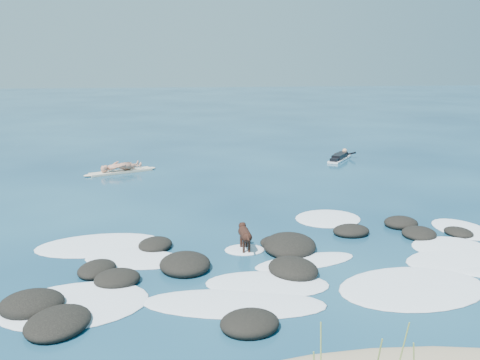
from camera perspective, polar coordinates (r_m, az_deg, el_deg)
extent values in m
plane|color=#0A2642|center=(15.65, 5.93, -6.38)|extent=(160.00, 160.00, 0.00)
cylinder|color=olive|center=(8.83, 8.62, -18.03)|extent=(0.06, 0.26, 1.03)
cylinder|color=olive|center=(9.07, 16.83, -17.35)|extent=(0.18, 0.10, 1.10)
ellipsoid|color=black|center=(16.71, 18.55, -5.43)|extent=(1.35, 1.40, 0.35)
ellipsoid|color=black|center=(17.27, 22.28, -5.20)|extent=(1.01, 1.12, 0.27)
ellipsoid|color=black|center=(11.40, -18.85, -14.21)|extent=(1.65, 1.80, 0.39)
ellipsoid|color=black|center=(15.20, 3.99, -6.64)|extent=(1.24, 1.16, 0.30)
ellipsoid|color=black|center=(15.12, -9.02, -6.83)|extent=(1.25, 1.32, 0.35)
ellipsoid|color=black|center=(13.74, -15.02, -9.19)|extent=(1.24, 1.37, 0.36)
ellipsoid|color=black|center=(13.07, -12.96, -10.22)|extent=(1.32, 1.24, 0.39)
ellipsoid|color=black|center=(17.51, 16.79, -4.42)|extent=(1.19, 1.15, 0.40)
ellipsoid|color=black|center=(12.31, -21.32, -12.22)|extent=(1.49, 1.40, 0.47)
ellipsoid|color=black|center=(10.79, 1.03, -15.04)|extent=(1.43, 1.34, 0.42)
ellipsoid|color=black|center=(13.58, -5.88, -8.92)|extent=(1.31, 1.43, 0.49)
ellipsoid|color=black|center=(14.85, 5.30, -6.94)|extent=(1.79, 2.05, 0.50)
ellipsoid|color=black|center=(13.28, 5.69, -9.44)|extent=(1.62, 1.72, 0.49)
ellipsoid|color=black|center=(16.39, 11.77, -5.35)|extent=(1.30, 1.17, 0.36)
ellipsoid|color=white|center=(15.64, -14.75, -6.73)|extent=(3.69, 2.33, 0.12)
ellipsoid|color=white|center=(12.69, 2.92, -11.03)|extent=(3.11, 1.98, 0.12)
ellipsoid|color=white|center=(15.46, 23.18, -7.62)|extent=(3.96, 2.46, 0.12)
ellipsoid|color=white|center=(14.76, -12.28, -7.80)|extent=(1.80, 1.50, 0.12)
ellipsoid|color=white|center=(12.24, -17.23, -12.58)|extent=(3.55, 2.87, 0.12)
ellipsoid|color=white|center=(17.79, 23.25, -4.97)|extent=(1.16, 1.30, 0.12)
ellipsoid|color=white|center=(11.76, -0.63, -13.06)|extent=(4.19, 2.12, 0.12)
ellipsoid|color=white|center=(17.77, 9.36, -4.08)|extent=(2.75, 2.66, 0.12)
ellipsoid|color=white|center=(14.37, -11.04, -8.32)|extent=(2.96, 1.96, 0.12)
ellipsoid|color=white|center=(13.11, 17.95, -10.88)|extent=(3.88, 2.91, 0.12)
ellipsoid|color=white|center=(17.84, 22.61, -4.86)|extent=(1.87, 2.45, 0.12)
ellipsoid|color=white|center=(14.07, 6.99, -8.65)|extent=(2.99, 1.66, 0.12)
ellipsoid|color=white|center=(16.08, 21.44, -6.68)|extent=(2.24, 1.92, 0.12)
ellipsoid|color=white|center=(14.77, 0.49, -7.46)|extent=(1.10, 0.90, 0.12)
cube|color=beige|center=(25.02, -12.60, 0.87)|extent=(2.83, 1.76, 0.10)
ellipsoid|color=beige|center=(25.53, -9.60, 1.24)|extent=(0.65, 0.54, 0.10)
ellipsoid|color=beige|center=(24.59, -15.71, 0.49)|extent=(0.65, 0.54, 0.10)
imported|color=tan|center=(24.84, -12.71, 3.07)|extent=(0.69, 0.80, 1.85)
cube|color=white|center=(27.91, 10.59, 2.21)|extent=(1.81, 2.29, 0.09)
ellipsoid|color=white|center=(29.05, 11.27, 2.60)|extent=(0.53, 0.59, 0.09)
cube|color=black|center=(27.88, 10.60, 2.54)|extent=(1.19, 1.46, 0.24)
sphere|color=tan|center=(28.66, 11.10, 3.07)|extent=(0.35, 0.35, 0.25)
cylinder|color=black|center=(28.93, 10.60, 2.89)|extent=(0.61, 0.22, 0.27)
cylinder|color=black|center=(28.76, 11.77, 2.78)|extent=(0.41, 0.56, 0.27)
cube|color=black|center=(27.12, 10.09, 2.18)|extent=(0.64, 0.70, 0.15)
cylinder|color=black|center=(14.52, 0.55, -5.82)|extent=(0.31, 0.59, 0.28)
sphere|color=black|center=(14.76, 0.36, -5.49)|extent=(0.31, 0.31, 0.29)
sphere|color=black|center=(14.28, 0.74, -6.15)|extent=(0.28, 0.28, 0.27)
sphere|color=black|center=(14.89, 0.25, -4.93)|extent=(0.22, 0.22, 0.21)
cone|color=black|center=(15.01, 0.16, -4.83)|extent=(0.12, 0.14, 0.11)
cone|color=black|center=(14.84, 0.04, -4.64)|extent=(0.10, 0.07, 0.10)
cone|color=black|center=(14.86, 0.46, -4.61)|extent=(0.10, 0.07, 0.10)
cylinder|color=black|center=(14.79, 0.12, -6.69)|extent=(0.07, 0.07, 0.38)
cylinder|color=black|center=(14.82, 0.69, -6.66)|extent=(0.07, 0.07, 0.38)
cylinder|color=black|center=(14.42, 0.40, -7.22)|extent=(0.07, 0.07, 0.38)
cylinder|color=black|center=(14.45, 0.99, -7.19)|extent=(0.07, 0.07, 0.38)
cylinder|color=black|center=(14.14, 0.84, -6.13)|extent=(0.06, 0.28, 0.16)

